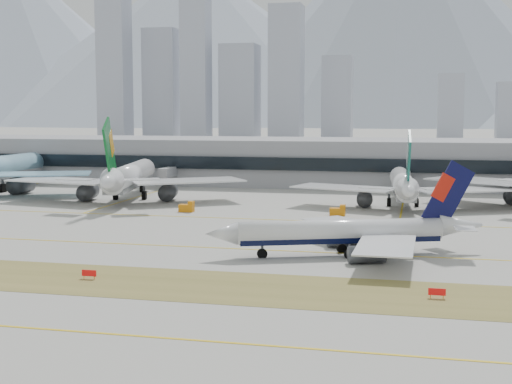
% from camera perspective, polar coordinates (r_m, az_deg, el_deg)
% --- Properties ---
extents(ground, '(3000.00, 3000.00, 0.00)m').
position_cam_1_polar(ground, '(132.86, -5.37, -3.96)').
color(ground, '#98968E').
rests_on(ground, ground).
extents(apron_markings, '(360.00, 122.22, 0.06)m').
position_cam_1_polar(apron_markings, '(84.68, -17.04, -10.17)').
color(apron_markings, olive).
rests_on(apron_markings, ground).
extents(taxiing_airliner, '(45.73, 38.69, 16.01)m').
position_cam_1_polar(taxiing_airliner, '(120.02, 7.55, -3.23)').
color(taxiing_airliner, white).
rests_on(taxiing_airliner, ground).
extents(widebody_eva, '(63.55, 63.13, 23.13)m').
position_cam_1_polar(widebody_eva, '(197.16, -10.15, 1.13)').
color(widebody_eva, white).
rests_on(widebody_eva, ground).
extents(widebody_cathay, '(56.87, 55.76, 20.32)m').
position_cam_1_polar(widebody_cathay, '(183.88, 11.70, 0.50)').
color(widebody_cathay, white).
rests_on(widebody_cathay, ground).
extents(terminal, '(280.00, 43.10, 15.00)m').
position_cam_1_polar(terminal, '(242.99, 3.12, 2.51)').
color(terminal, gray).
rests_on(terminal, ground).
extents(hold_sign_left, '(2.20, 0.15, 1.35)m').
position_cam_1_polar(hold_sign_left, '(105.27, -13.21, -6.34)').
color(hold_sign_left, red).
rests_on(hold_sign_left, ground).
extents(hold_sign_right, '(2.20, 0.15, 1.35)m').
position_cam_1_polar(hold_sign_right, '(94.92, 14.28, -7.76)').
color(hold_sign_right, red).
rests_on(hold_sign_right, ground).
extents(gse_c, '(3.55, 2.00, 2.60)m').
position_cam_1_polar(gse_c, '(166.02, 6.60, -1.54)').
color(gse_c, orange).
rests_on(gse_c, ground).
extents(gse_b, '(3.55, 2.00, 2.60)m').
position_cam_1_polar(gse_b, '(172.24, -5.53, -1.25)').
color(gse_b, orange).
rests_on(gse_b, ground).
extents(city_skyline, '(342.00, 49.80, 140.00)m').
position_cam_1_polar(city_skyline, '(596.73, -1.49, 8.84)').
color(city_skyline, '#9FA4B5').
rests_on(city_skyline, ground).
extents(mountain_ridge, '(2830.00, 1120.00, 470.00)m').
position_cam_1_polar(mountain_ridge, '(1536.42, 12.80, 12.08)').
color(mountain_ridge, '#9EA8B7').
rests_on(mountain_ridge, ground).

